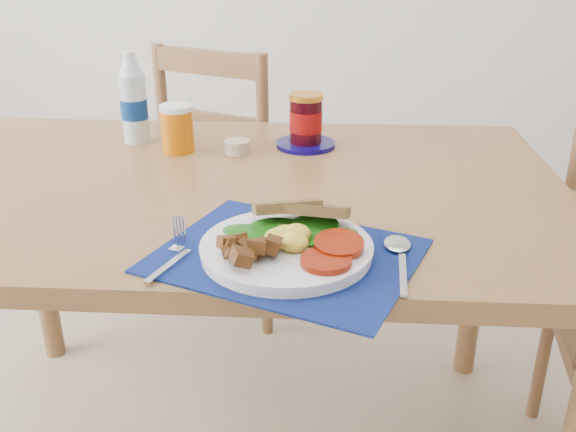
% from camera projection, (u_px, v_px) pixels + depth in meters
% --- Properties ---
extents(table, '(1.40, 0.90, 0.75)m').
position_uv_depth(table, '(230.00, 217.00, 1.38)').
color(table, brown).
rests_on(table, ground).
extents(chair_far, '(0.54, 0.53, 1.12)m').
position_uv_depth(chair_far, '(232.00, 154.00, 2.07)').
color(chair_far, brown).
rests_on(chair_far, ground).
extents(placemat, '(0.49, 0.44, 0.00)m').
position_uv_depth(placemat, '(286.00, 256.00, 1.03)').
color(placemat, black).
rests_on(placemat, table).
extents(breakfast_plate, '(0.27, 0.27, 0.07)m').
position_uv_depth(breakfast_plate, '(283.00, 245.00, 1.02)').
color(breakfast_plate, silver).
rests_on(breakfast_plate, placemat).
extents(fork, '(0.05, 0.16, 0.00)m').
position_uv_depth(fork, '(174.00, 255.00, 1.03)').
color(fork, '#B2B5BA').
rests_on(fork, placemat).
extents(spoon, '(0.04, 0.19, 0.01)m').
position_uv_depth(spoon, '(399.00, 253.00, 1.03)').
color(spoon, '#B2B5BA').
rests_on(spoon, placemat).
extents(water_bottle, '(0.07, 0.07, 0.22)m').
position_uv_depth(water_bottle, '(134.00, 103.00, 1.56)').
color(water_bottle, '#ADBFCC').
rests_on(water_bottle, table).
extents(juice_glass, '(0.08, 0.08, 0.11)m').
position_uv_depth(juice_glass, '(177.00, 130.00, 1.50)').
color(juice_glass, '#BA5A04').
rests_on(juice_glass, table).
extents(ramekin, '(0.06, 0.06, 0.03)m').
position_uv_depth(ramekin, '(237.00, 147.00, 1.51)').
color(ramekin, tan).
rests_on(ramekin, table).
extents(jam_on_saucer, '(0.14, 0.14, 0.13)m').
position_uv_depth(jam_on_saucer, '(306.00, 124.00, 1.53)').
color(jam_on_saucer, '#0A0555').
rests_on(jam_on_saucer, table).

